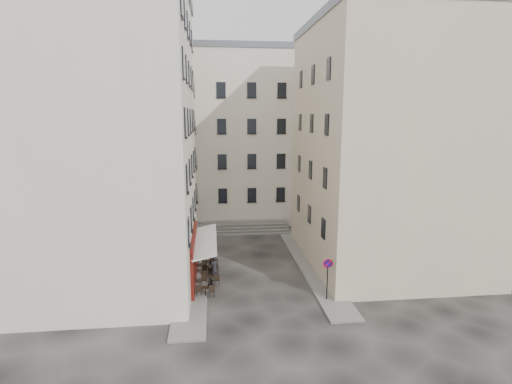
{
  "coord_description": "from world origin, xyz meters",
  "views": [
    {
      "loc": [
        -2.98,
        -26.1,
        11.64
      ],
      "look_at": [
        0.33,
        4.0,
        5.76
      ],
      "focal_mm": 28.0,
      "sensor_mm": 36.0,
      "label": 1
    }
  ],
  "objects": [
    {
      "name": "bollard_near",
      "position": [
        -3.25,
        -1.0,
        0.53
      ],
      "size": [
        0.12,
        0.12,
        0.98
      ],
      "color": "black",
      "rests_on": "ground"
    },
    {
      "name": "bollard_mid",
      "position": [
        -3.25,
        2.5,
        0.53
      ],
      "size": [
        0.12,
        0.12,
        0.98
      ],
      "color": "black",
      "rests_on": "ground"
    },
    {
      "name": "stone_steps",
      "position": [
        0.0,
        12.57,
        0.4
      ],
      "size": [
        9.0,
        3.15,
        0.8
      ],
      "color": "#64615F",
      "rests_on": "ground"
    },
    {
      "name": "building_back",
      "position": [
        -1.0,
        19.0,
        9.31
      ],
      "size": [
        18.2,
        10.2,
        18.6
      ],
      "color": "beige",
      "rests_on": "ground"
    },
    {
      "name": "sidewalk_left",
      "position": [
        -4.5,
        4.0,
        0.06
      ],
      "size": [
        2.0,
        22.0,
        0.12
      ],
      "primitive_type": "cube",
      "color": "slate",
      "rests_on": "ground"
    },
    {
      "name": "ground",
      "position": [
        0.0,
        0.0,
        0.0
      ],
      "size": [
        90.0,
        90.0,
        0.0
      ],
      "primitive_type": "plane",
      "color": "black",
      "rests_on": "ground"
    },
    {
      "name": "building_right",
      "position": [
        10.5,
        3.5,
        9.31
      ],
      "size": [
        12.2,
        14.2,
        18.6
      ],
      "color": "beige",
      "rests_on": "ground"
    },
    {
      "name": "bistro_table_d",
      "position": [
        -3.33,
        2.93,
        0.44
      ],
      "size": [
        1.23,
        0.58,
        0.87
      ],
      "color": "black",
      "rests_on": "ground"
    },
    {
      "name": "bollard_far",
      "position": [
        -3.25,
        6.0,
        0.53
      ],
      "size": [
        0.12,
        0.12,
        0.98
      ],
      "color": "black",
      "rests_on": "ground"
    },
    {
      "name": "no_parking_sign",
      "position": [
        4.06,
        -3.13,
        2.01
      ],
      "size": [
        0.65,
        0.1,
        2.84
      ],
      "rotation": [
        0.0,
        0.0,
        -0.02
      ],
      "color": "black",
      "rests_on": "ground"
    },
    {
      "name": "cafe_storefront",
      "position": [
        -4.32,
        1.0,
        1.88
      ],
      "size": [
        1.74,
        7.3,
        3.5
      ],
      "color": "#430C09",
      "rests_on": "ground"
    },
    {
      "name": "sidewalk_right",
      "position": [
        4.5,
        3.0,
        0.06
      ],
      "size": [
        2.0,
        18.0,
        0.12
      ],
      "primitive_type": "cube",
      "color": "slate",
      "rests_on": "ground"
    },
    {
      "name": "bistro_table_e",
      "position": [
        -3.6,
        3.97,
        0.46
      ],
      "size": [
        1.29,
        0.6,
        0.91
      ],
      "color": "black",
      "rests_on": "ground"
    },
    {
      "name": "bistro_table_b",
      "position": [
        -3.28,
        -0.03,
        0.46
      ],
      "size": [
        1.27,
        0.59,
        0.89
      ],
      "color": "black",
      "rests_on": "ground"
    },
    {
      "name": "bistro_table_c",
      "position": [
        -3.3,
        1.81,
        0.43
      ],
      "size": [
        1.2,
        0.56,
        0.84
      ],
      "color": "black",
      "rests_on": "ground"
    },
    {
      "name": "building_left",
      "position": [
        -10.5,
        3.0,
        10.31
      ],
      "size": [
        12.2,
        16.2,
        20.6
      ],
      "color": "beige",
      "rests_on": "ground"
    },
    {
      "name": "pedestrian",
      "position": [
        -2.99,
        0.84,
        0.92
      ],
      "size": [
        0.79,
        0.78,
        1.84
      ],
      "primitive_type": "imported",
      "rotation": [
        0.0,
        0.0,
        3.89
      ],
      "color": "black",
      "rests_on": "ground"
    },
    {
      "name": "bistro_table_a",
      "position": [
        -3.6,
        -1.76,
        0.43
      ],
      "size": [
        1.2,
        0.56,
        0.84
      ],
      "color": "black",
      "rests_on": "ground"
    }
  ]
}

